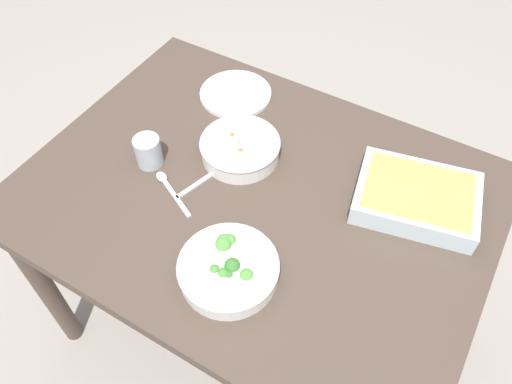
% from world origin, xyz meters
% --- Properties ---
extents(ground_plane, '(6.00, 6.00, 0.00)m').
position_xyz_m(ground_plane, '(0.00, 0.00, 0.00)').
color(ground_plane, '#9E9389').
extents(dining_table, '(1.20, 0.90, 0.74)m').
position_xyz_m(dining_table, '(0.00, 0.00, 0.65)').
color(dining_table, '#4C3D33').
rests_on(dining_table, ground_plane).
extents(stew_bowl, '(0.22, 0.22, 0.06)m').
position_xyz_m(stew_bowl, '(0.10, -0.09, 0.77)').
color(stew_bowl, white).
rests_on(stew_bowl, dining_table).
extents(broccoli_bowl, '(0.23, 0.23, 0.07)m').
position_xyz_m(broccoli_bowl, '(-0.07, 0.24, 0.77)').
color(broccoli_bowl, white).
rests_on(broccoli_bowl, dining_table).
extents(baking_dish, '(0.34, 0.28, 0.06)m').
position_xyz_m(baking_dish, '(-0.37, -0.17, 0.77)').
color(baking_dish, silver).
rests_on(baking_dish, dining_table).
extents(drink_cup, '(0.07, 0.07, 0.08)m').
position_xyz_m(drink_cup, '(0.30, 0.06, 0.78)').
color(drink_cup, '#B2BCC6').
rests_on(drink_cup, dining_table).
extents(side_plate, '(0.22, 0.22, 0.01)m').
position_xyz_m(side_plate, '(0.25, -0.30, 0.75)').
color(side_plate, white).
rests_on(side_plate, dining_table).
extents(spoon_by_stew, '(0.07, 0.17, 0.01)m').
position_xyz_m(spoon_by_stew, '(0.13, 0.01, 0.74)').
color(spoon_by_stew, silver).
rests_on(spoon_by_stew, dining_table).
extents(spoon_by_broccoli, '(0.04, 0.18, 0.01)m').
position_xyz_m(spoon_by_broccoli, '(-0.07, 0.20, 0.74)').
color(spoon_by_broccoli, silver).
rests_on(spoon_by_broccoli, dining_table).
extents(spoon_spare, '(0.17, 0.10, 0.01)m').
position_xyz_m(spoon_spare, '(0.20, 0.11, 0.74)').
color(spoon_spare, silver).
rests_on(spoon_spare, dining_table).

